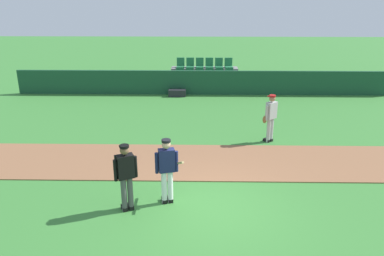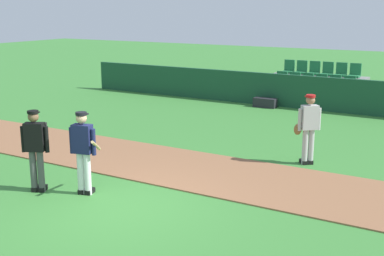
# 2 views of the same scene
# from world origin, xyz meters

# --- Properties ---
(ground_plane) EXTENTS (80.00, 80.00, 0.00)m
(ground_plane) POSITION_xyz_m (0.00, 0.00, 0.00)
(ground_plane) COLOR #387A33
(infield_dirt_path) EXTENTS (28.00, 2.76, 0.03)m
(infield_dirt_path) POSITION_xyz_m (0.00, 2.80, 0.01)
(infield_dirt_path) COLOR brown
(infield_dirt_path) RESTS_ON ground
(dugout_fence) EXTENTS (20.00, 0.16, 1.28)m
(dugout_fence) POSITION_xyz_m (0.00, 11.47, 0.64)
(dugout_fence) COLOR #19472D
(dugout_fence) RESTS_ON ground
(stadium_bleachers) EXTENTS (3.90, 2.10, 1.65)m
(stadium_bleachers) POSITION_xyz_m (0.00, 12.93, 0.48)
(stadium_bleachers) COLOR slate
(stadium_bleachers) RESTS_ON ground
(batter_navy_jersey) EXTENTS (0.74, 0.71, 1.76)m
(batter_navy_jersey) POSITION_xyz_m (-1.10, 0.26, 0.97)
(batter_navy_jersey) COLOR white
(batter_navy_jersey) RESTS_ON ground
(umpire_home_plate) EXTENTS (0.54, 0.44, 1.76)m
(umpire_home_plate) POSITION_xyz_m (-2.07, -0.11, 1.00)
(umpire_home_plate) COLOR #4C4C4C
(umpire_home_plate) RESTS_ON ground
(runner_grey_jersey) EXTENTS (0.59, 0.48, 1.76)m
(runner_grey_jersey) POSITION_xyz_m (2.27, 4.62, 0.96)
(runner_grey_jersey) COLOR #B2B2B2
(runner_grey_jersey) RESTS_ON ground
(equipment_bag) EXTENTS (0.90, 0.36, 0.36)m
(equipment_bag) POSITION_xyz_m (-1.45, 11.02, 0.18)
(equipment_bag) COLOR #232328
(equipment_bag) RESTS_ON ground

